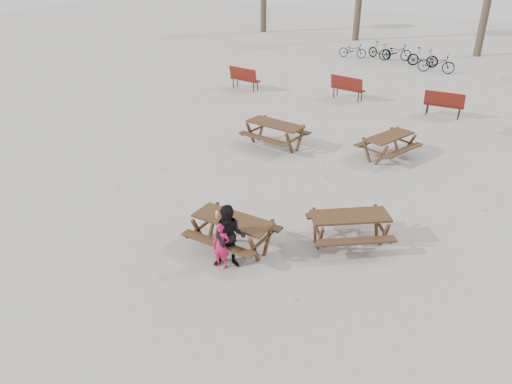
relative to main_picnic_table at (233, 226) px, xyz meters
The scene contains 13 objects.
ground 0.59m from the main_picnic_table, ahead, with size 80.00×80.00×0.00m, color gray.
main_picnic_table is the anchor object (origin of this frame).
food_tray 0.25m from the main_picnic_table, 63.41° to the right, with size 0.18×0.11×0.04m, color white.
bread_roll 0.28m from the main_picnic_table, 63.41° to the right, with size 0.14×0.06×0.05m, color tan.
soda_bottle 0.44m from the main_picnic_table, 153.99° to the right, with size 0.07×0.07×0.17m.
child 0.75m from the main_picnic_table, 75.40° to the right, with size 0.39×0.26×1.07m, color #BC174E.
adult 0.70m from the main_picnic_table, 62.21° to the right, with size 0.71×0.55×1.46m, color black.
picnic_table_east 2.66m from the main_picnic_table, 35.36° to the left, with size 1.77×1.42×0.76m, color #332012, non-canonical shape.
picnic_table_north 6.28m from the main_picnic_table, 110.72° to the left, with size 1.92×1.54×0.83m, color #332012, non-canonical shape.
picnic_table_far 7.06m from the main_picnic_table, 79.15° to the left, with size 1.74×1.40×0.75m, color #332012, non-canonical shape.
park_bench_row 11.94m from the main_picnic_table, 92.42° to the left, with size 13.67×1.64×1.03m.
bicycle_row 20.25m from the main_picnic_table, 96.57° to the left, with size 6.80×2.74×1.00m.
fallen_leaves 2.62m from the main_picnic_table, 78.69° to the left, with size 11.00×11.00×0.01m, color #C17E2E, non-canonical shape.
Camera 1 is at (5.42, -7.89, 6.38)m, focal length 35.00 mm.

